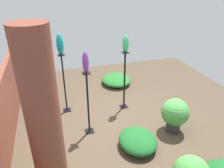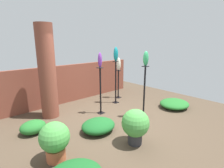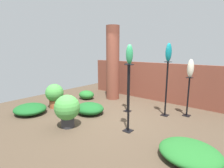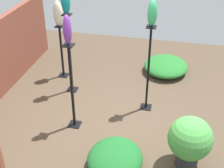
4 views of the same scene
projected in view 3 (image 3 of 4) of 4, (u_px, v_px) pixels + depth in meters
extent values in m
plane|color=#4C3D2D|center=(113.00, 117.00, 5.01)|extent=(8.00, 8.00, 0.00)
cube|color=brown|center=(152.00, 81.00, 6.67)|extent=(5.60, 0.12, 1.43)
cylinder|color=brown|center=(113.00, 63.00, 6.68)|extent=(0.50, 0.50, 2.78)
cube|color=black|center=(165.00, 115.00, 5.14)|extent=(0.20, 0.20, 0.01)
cube|color=black|center=(166.00, 89.00, 4.99)|extent=(0.04, 0.04, 1.58)
cube|color=black|center=(168.00, 62.00, 4.84)|extent=(0.16, 0.16, 0.02)
cube|color=black|center=(127.00, 111.00, 5.48)|extent=(0.20, 0.20, 0.01)
cube|color=black|center=(128.00, 88.00, 5.34)|extent=(0.04, 0.04, 1.50)
cube|color=black|center=(128.00, 64.00, 5.20)|extent=(0.16, 0.16, 0.02)
cube|color=black|center=(186.00, 115.00, 5.11)|extent=(0.20, 0.20, 0.01)
cube|color=black|center=(188.00, 97.00, 5.00)|extent=(0.04, 0.04, 1.14)
cube|color=black|center=(190.00, 78.00, 4.89)|extent=(0.16, 0.16, 0.02)
cube|color=black|center=(128.00, 131.00, 4.15)|extent=(0.20, 0.20, 0.01)
cube|color=black|center=(129.00, 99.00, 4.00)|extent=(0.04, 0.04, 1.58)
cube|color=black|center=(129.00, 65.00, 3.85)|extent=(0.16, 0.16, 0.02)
ellipsoid|color=#0F727A|center=(169.00, 52.00, 4.79)|extent=(0.17, 0.17, 0.51)
ellipsoid|color=#6B2D8C|center=(128.00, 56.00, 5.15)|extent=(0.13, 0.13, 0.46)
ellipsoid|color=beige|center=(190.00, 68.00, 4.84)|extent=(0.18, 0.19, 0.51)
ellipsoid|color=#2D9356|center=(129.00, 54.00, 3.80)|extent=(0.16, 0.15, 0.43)
cylinder|color=#B25B38|center=(55.00, 104.00, 5.84)|extent=(0.37, 0.37, 0.25)
sphere|color=#479942|center=(55.00, 93.00, 5.77)|extent=(0.59, 0.59, 0.59)
cylinder|color=#2D2D33|center=(68.00, 122.00, 4.35)|extent=(0.32, 0.32, 0.24)
sphere|color=#479942|center=(67.00, 107.00, 4.27)|extent=(0.63, 0.63, 0.63)
ellipsoid|color=#236B28|center=(86.00, 95.00, 6.86)|extent=(0.63, 0.54, 0.32)
ellipsoid|color=#236B28|center=(190.00, 152.00, 3.04)|extent=(1.06, 0.95, 0.28)
ellipsoid|color=#195923|center=(30.00, 109.00, 5.27)|extent=(0.98, 0.92, 0.28)
ellipsoid|color=#195923|center=(90.00, 108.00, 5.27)|extent=(0.90, 0.79, 0.31)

